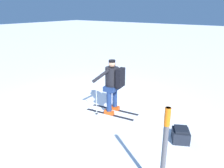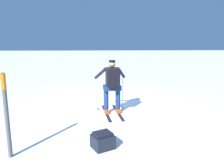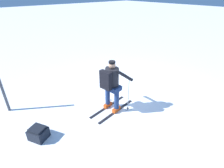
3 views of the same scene
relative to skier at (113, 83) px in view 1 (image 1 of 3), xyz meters
name	(u,v)px [view 1 (image 1 of 3)]	position (x,y,z in m)	size (l,w,h in m)	color
ground_plane	(90,108)	(0.16, -0.78, -0.96)	(80.00, 80.00, 0.00)	white
skier	(113,83)	(0.00, 0.00, 0.00)	(1.01, 1.63, 1.64)	black
dropped_backpack	(181,135)	(0.30, 2.21, -0.80)	(0.55, 0.54, 0.35)	black
trail_marker	(165,148)	(2.09, 2.50, -0.01)	(0.09, 0.09, 1.65)	#4C4C51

